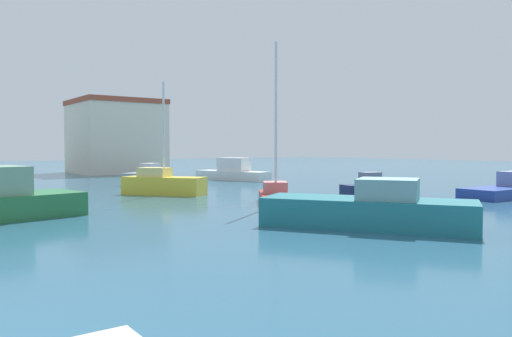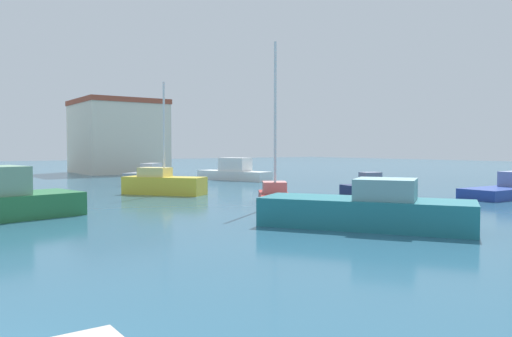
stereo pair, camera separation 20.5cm
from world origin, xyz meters
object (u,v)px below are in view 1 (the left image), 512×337
motorboat_white_behind_lamppost (233,172)px  sailboat_red_distant_east (276,196)px  motorboat_navy_far_left (376,188)px  motorboat_teal_distant_north (370,210)px  sailboat_yellow_near_pier (163,183)px  motorboat_grey_far_right (148,176)px

motorboat_white_behind_lamppost → sailboat_red_distant_east: sailboat_red_distant_east is taller
motorboat_white_behind_lamppost → motorboat_navy_far_left: bearing=-93.5°
motorboat_navy_far_left → sailboat_red_distant_east: bearing=-177.9°
motorboat_teal_distant_north → sailboat_red_distant_east: sailboat_red_distant_east is taller
sailboat_yellow_near_pier → motorboat_teal_distant_north: size_ratio=0.91×
motorboat_navy_far_left → motorboat_white_behind_lamppost: motorboat_white_behind_lamppost is taller
sailboat_yellow_near_pier → sailboat_red_distant_east: size_ratio=0.85×
motorboat_navy_far_left → motorboat_white_behind_lamppost: 15.68m
motorboat_white_behind_lamppost → sailboat_red_distant_east: 17.87m
motorboat_white_behind_lamppost → sailboat_red_distant_east: bearing=-117.0°
motorboat_navy_far_left → sailboat_red_distant_east: sailboat_red_distant_east is taller
motorboat_navy_far_left → sailboat_yellow_near_pier: (-9.01, 7.59, 0.21)m
sailboat_yellow_near_pier → motorboat_white_behind_lamppost: 12.82m
motorboat_grey_far_right → sailboat_red_distant_east: bearing=-93.6°
motorboat_grey_far_right → motorboat_white_behind_lamppost: bearing=-4.9°
motorboat_white_behind_lamppost → sailboat_yellow_near_pier: bearing=-141.0°
motorboat_white_behind_lamppost → motorboat_teal_distant_north: motorboat_white_behind_lamppost is taller
motorboat_grey_far_right → motorboat_teal_distant_north: bearing=-95.9°
sailboat_yellow_near_pier → motorboat_teal_distant_north: (0.48, -14.60, -0.04)m
motorboat_navy_far_left → motorboat_grey_far_right: 17.36m
motorboat_navy_far_left → motorboat_grey_far_right: size_ratio=0.84×
sailboat_yellow_near_pier → motorboat_white_behind_lamppost: (9.97, 8.06, 0.02)m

